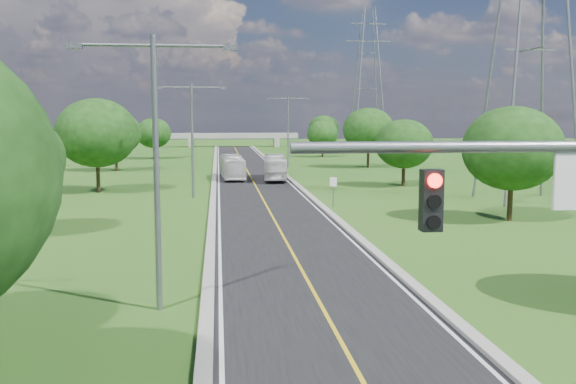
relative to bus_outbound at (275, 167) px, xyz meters
name	(u,v)px	position (x,y,z in m)	size (l,w,h in m)	color
ground	(252,180)	(-2.52, 0.26, -1.46)	(260.00, 260.00, 0.00)	#204F16
road	(250,175)	(-2.52, 6.26, -1.43)	(8.00, 150.00, 0.06)	black
curb_left	(214,175)	(-6.77, 6.26, -1.35)	(0.50, 150.00, 0.22)	gray
curb_right	(284,174)	(1.73, 6.26, -1.35)	(0.50, 150.00, 0.22)	gray
speed_limit_sign	(333,187)	(2.68, -21.76, 0.14)	(0.55, 0.09, 2.40)	slate
overpass	(234,137)	(-2.52, 80.26, 0.95)	(30.00, 3.00, 3.20)	gray
streetlight_near_left	(156,149)	(-8.52, -47.74, 4.49)	(5.90, 0.25, 10.00)	slate
streetlight_mid_left	(192,130)	(-8.52, -14.74, 4.49)	(5.90, 0.25, 10.00)	slate
streetlight_far_right	(288,125)	(3.48, 18.26, 4.49)	(5.90, 0.25, 10.00)	slate
power_tower_near	(531,32)	(19.48, -19.74, 12.55)	(9.00, 6.40, 28.00)	slate
power_tower_far	(368,81)	(23.48, 55.26, 12.55)	(9.00, 6.40, 28.00)	slate
tree_lb	(10,158)	(-18.52, -31.74, 3.19)	(6.30, 6.30, 7.33)	black
tree_lc	(97,133)	(-17.52, -9.74, 4.12)	(7.56, 7.56, 8.79)	black
tree_ld	(115,133)	(-19.52, 14.26, 3.50)	(6.72, 6.72, 7.82)	black
tree_le	(153,133)	(-17.02, 38.26, 2.88)	(5.88, 5.88, 6.84)	black
tree_rb	(512,148)	(13.48, -29.74, 3.50)	(6.72, 6.72, 7.82)	black
tree_rc	(404,144)	(12.48, -7.74, 2.88)	(5.88, 5.88, 6.84)	black
tree_rd	(368,130)	(14.48, 16.26, 3.81)	(7.14, 7.14, 8.30)	black
tree_re	(323,134)	(11.98, 40.26, 2.57)	(5.46, 5.46, 6.35)	black
tree_rf	(324,128)	(15.48, 60.26, 3.19)	(6.30, 6.30, 7.33)	black
bus_outbound	(275,167)	(0.00, 0.00, 0.00)	(2.35, 10.03, 2.79)	silver
bus_inbound	(232,167)	(-4.70, 1.60, -0.06)	(2.25, 9.64, 2.68)	silver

